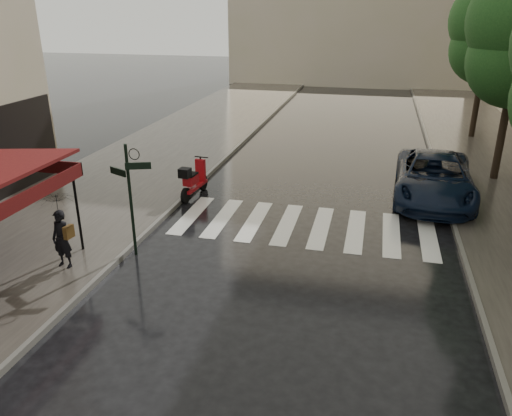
% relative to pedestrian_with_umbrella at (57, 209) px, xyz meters
% --- Properties ---
extents(ground, '(120.00, 120.00, 0.00)m').
position_rel_pedestrian_with_umbrella_xyz_m(ground, '(2.54, -1.78, -1.70)').
color(ground, black).
rests_on(ground, ground).
extents(sidewalk_near, '(6.00, 60.00, 0.12)m').
position_rel_pedestrian_with_umbrella_xyz_m(sidewalk_near, '(-1.96, 10.22, -1.64)').
color(sidewalk_near, '#38332D').
rests_on(sidewalk_near, ground).
extents(curb_near, '(0.12, 60.00, 0.16)m').
position_rel_pedestrian_with_umbrella_xyz_m(curb_near, '(1.09, 10.22, -1.63)').
color(curb_near, '#595651').
rests_on(curb_near, ground).
extents(curb_far, '(0.12, 60.00, 0.16)m').
position_rel_pedestrian_with_umbrella_xyz_m(curb_far, '(9.99, 10.22, -1.63)').
color(curb_far, '#595651').
rests_on(curb_far, ground).
extents(crosswalk, '(7.85, 3.20, 0.01)m').
position_rel_pedestrian_with_umbrella_xyz_m(crosswalk, '(5.51, 4.22, -1.70)').
color(crosswalk, silver).
rests_on(crosswalk, ground).
extents(signpost, '(1.17, 0.29, 3.10)m').
position_rel_pedestrian_with_umbrella_xyz_m(signpost, '(1.34, 1.22, 0.13)').
color(signpost, black).
rests_on(signpost, ground).
extents(tree_far, '(3.80, 3.80, 8.16)m').
position_rel_pedestrian_with_umbrella_xyz_m(tree_far, '(12.24, 17.22, 3.75)').
color(tree_far, black).
rests_on(tree_far, sidewalk_far).
extents(pedestrian_with_umbrella, '(1.01, 1.03, 2.38)m').
position_rel_pedestrian_with_umbrella_xyz_m(pedestrian_with_umbrella, '(0.00, 0.00, 0.00)').
color(pedestrian_with_umbrella, black).
rests_on(pedestrian_with_umbrella, sidewalk_near).
extents(scooter, '(0.59, 1.96, 1.29)m').
position_rel_pedestrian_with_umbrella_xyz_m(scooter, '(1.33, 5.82, -1.10)').
color(scooter, black).
rests_on(scooter, ground).
extents(parked_car, '(2.81, 5.68, 1.55)m').
position_rel_pedestrian_with_umbrella_xyz_m(parked_car, '(9.54, 7.63, -0.93)').
color(parked_car, black).
rests_on(parked_car, ground).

